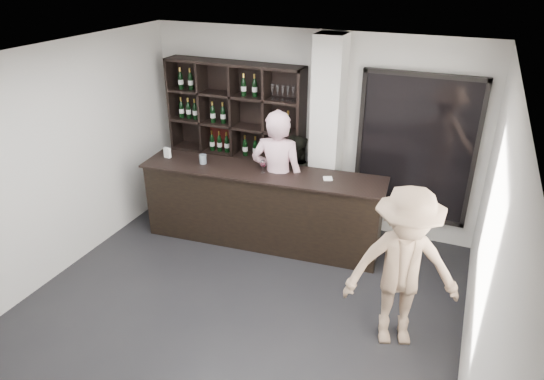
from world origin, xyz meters
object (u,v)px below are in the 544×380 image
at_px(taster_pink, 277,179).
at_px(customer, 403,269).
at_px(wine_shelf, 236,140).
at_px(taster_black, 294,181).
at_px(tasting_counter, 262,207).

relative_size(taster_pink, customer, 1.09).
height_order(wine_shelf, taster_pink, wine_shelf).
bearing_deg(taster_black, taster_pink, 92.80).
xyz_separation_m(tasting_counter, customer, (2.15, -1.27, 0.35)).
bearing_deg(tasting_counter, wine_shelf, 129.52).
height_order(taster_black, customer, customer).
distance_m(tasting_counter, taster_pink, 0.48).
relative_size(wine_shelf, taster_pink, 1.20).
xyz_separation_m(tasting_counter, taster_black, (0.25, 0.65, 0.17)).
distance_m(wine_shelf, taster_pink, 1.25).
xyz_separation_m(wine_shelf, tasting_counter, (0.80, -0.82, -0.63)).
distance_m(wine_shelf, customer, 3.63).
distance_m(taster_pink, customer, 2.39).
bearing_deg(taster_pink, taster_black, -103.55).
height_order(taster_pink, customer, taster_pink).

